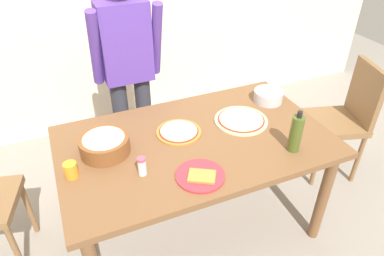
{
  "coord_description": "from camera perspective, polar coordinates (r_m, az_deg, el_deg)",
  "views": [
    {
      "loc": [
        -0.67,
        -1.54,
        2.01
      ],
      "look_at": [
        0.0,
        0.05,
        0.81
      ],
      "focal_mm": 32.88,
      "sensor_mm": 36.0,
      "label": 1
    }
  ],
  "objects": [
    {
      "name": "plate_with_slice",
      "position": [
        1.83,
        1.38,
        -7.72
      ],
      "size": [
        0.26,
        0.26,
        0.02
      ],
      "color": "red",
      "rests_on": "dining_table"
    },
    {
      "name": "chair_wooden_right",
      "position": [
        2.97,
        23.65,
        1.98
      ],
      "size": [
        0.5,
        0.5,
        0.95
      ],
      "color": "brown",
      "rests_on": "ground"
    },
    {
      "name": "pizza_cooked_on_tray",
      "position": [
        2.14,
        -2.16,
        -0.61
      ],
      "size": [
        0.27,
        0.27,
        0.02
      ],
      "color": "#C67A33",
      "rests_on": "dining_table"
    },
    {
      "name": "olive_oil_bottle",
      "position": [
        2.03,
        16.5,
        -0.84
      ],
      "size": [
        0.07,
        0.07,
        0.26
      ],
      "color": "#47561E",
      "rests_on": "dining_table"
    },
    {
      "name": "cup_orange",
      "position": [
        1.92,
        -19.05,
        -6.46
      ],
      "size": [
        0.07,
        0.07,
        0.08
      ],
      "primitive_type": "cylinder",
      "color": "orange",
      "rests_on": "dining_table"
    },
    {
      "name": "dining_table",
      "position": [
        2.15,
        0.52,
        -3.8
      ],
      "size": [
        1.6,
        0.96,
        0.76
      ],
      "color": "brown",
      "rests_on": "ground"
    },
    {
      "name": "popcorn_bowl",
      "position": [
        2.02,
        -14.03,
        -2.44
      ],
      "size": [
        0.28,
        0.28,
        0.11
      ],
      "color": "brown",
      "rests_on": "dining_table"
    },
    {
      "name": "mixing_bowl_steel",
      "position": [
        2.5,
        12.27,
        5.09
      ],
      "size": [
        0.2,
        0.2,
        0.08
      ],
      "color": "#B7B7BC",
      "rests_on": "dining_table"
    },
    {
      "name": "salt_shaker",
      "position": [
        1.84,
        -8.13,
        -6.15
      ],
      "size": [
        0.04,
        0.04,
        0.11
      ],
      "color": "white",
      "rests_on": "dining_table"
    },
    {
      "name": "pizza_raw_on_board",
      "position": [
        2.27,
        7.95,
        1.28
      ],
      "size": [
        0.34,
        0.34,
        0.02
      ],
      "color": "beige",
      "rests_on": "dining_table"
    },
    {
      "name": "ground",
      "position": [
        2.62,
        0.44,
        -15.34
      ],
      "size": [
        8.0,
        8.0,
        0.0
      ],
      "primitive_type": "plane",
      "color": "gray"
    },
    {
      "name": "person_cook",
      "position": [
        2.57,
        -10.38,
        9.68
      ],
      "size": [
        0.49,
        0.25,
        1.62
      ],
      "color": "#2D2D38",
      "rests_on": "ground"
    }
  ]
}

